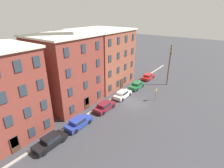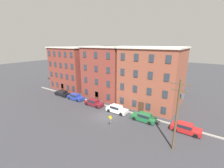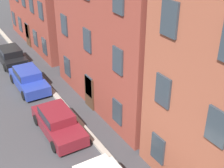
{
  "view_description": "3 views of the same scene",
  "coord_description": "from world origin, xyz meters",
  "px_view_note": "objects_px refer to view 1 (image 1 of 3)",
  "views": [
    {
      "loc": [
        -26.46,
        -13.79,
        16.4
      ],
      "look_at": [
        -0.61,
        4.71,
        3.11
      ],
      "focal_mm": 28.0,
      "sensor_mm": 36.0,
      "label": 1
    },
    {
      "loc": [
        15.8,
        -20.33,
        13.61
      ],
      "look_at": [
        -0.73,
        3.87,
        5.53
      ],
      "focal_mm": 24.0,
      "sensor_mm": 36.0,
      "label": 2
    },
    {
      "loc": [
        9.19,
        -1.78,
        11.22
      ],
      "look_at": [
        -1.03,
        4.32,
        4.78
      ],
      "focal_mm": 50.0,
      "sensor_mm": 36.0,
      "label": 3
    }
  ],
  "objects_px": {
    "car_blue": "(78,122)",
    "caution_sign": "(156,92)",
    "car_white": "(123,94)",
    "utility_pole": "(169,63)",
    "car_red": "(148,76)",
    "car_maroon": "(104,106)",
    "car_black": "(50,141)",
    "car_green": "(137,85)"
  },
  "relations": [
    {
      "from": "car_maroon",
      "to": "car_green",
      "type": "xyz_separation_m",
      "value": [
        11.96,
        -0.1,
        0.0
      ]
    },
    {
      "from": "car_white",
      "to": "car_green",
      "type": "relative_size",
      "value": 1.0
    },
    {
      "from": "car_green",
      "to": "car_red",
      "type": "relative_size",
      "value": 1.0
    },
    {
      "from": "car_black",
      "to": "car_maroon",
      "type": "bearing_deg",
      "value": -1.28
    },
    {
      "from": "car_blue",
      "to": "car_green",
      "type": "bearing_deg",
      "value": -0.99
    },
    {
      "from": "car_white",
      "to": "car_red",
      "type": "bearing_deg",
      "value": 0.98
    },
    {
      "from": "car_blue",
      "to": "car_green",
      "type": "distance_m",
      "value": 18.15
    },
    {
      "from": "car_maroon",
      "to": "car_red",
      "type": "distance_m",
      "value": 18.76
    },
    {
      "from": "car_black",
      "to": "caution_sign",
      "type": "xyz_separation_m",
      "value": [
        19.94,
        -6.24,
        1.05
      ]
    },
    {
      "from": "car_black",
      "to": "car_red",
      "type": "bearing_deg",
      "value": -0.04
    },
    {
      "from": "car_white",
      "to": "utility_pole",
      "type": "height_order",
      "value": "utility_pole"
    },
    {
      "from": "car_white",
      "to": "car_green",
      "type": "xyz_separation_m",
      "value": [
        5.91,
        -0.12,
        0.0
      ]
    },
    {
      "from": "car_blue",
      "to": "car_red",
      "type": "relative_size",
      "value": 1.0
    },
    {
      "from": "car_red",
      "to": "utility_pole",
      "type": "distance_m",
      "value": 7.0
    },
    {
      "from": "car_maroon",
      "to": "caution_sign",
      "type": "relative_size",
      "value": 1.62
    },
    {
      "from": "car_red",
      "to": "car_green",
      "type": "bearing_deg",
      "value": -177.18
    },
    {
      "from": "car_green",
      "to": "caution_sign",
      "type": "xyz_separation_m",
      "value": [
        -3.26,
        -5.88,
        1.05
      ]
    },
    {
      "from": "car_red",
      "to": "caution_sign",
      "type": "height_order",
      "value": "caution_sign"
    },
    {
      "from": "car_maroon",
      "to": "car_white",
      "type": "relative_size",
      "value": 1.0
    },
    {
      "from": "car_blue",
      "to": "car_white",
      "type": "xyz_separation_m",
      "value": [
        12.24,
        -0.2,
        0.0
      ]
    },
    {
      "from": "car_blue",
      "to": "car_red",
      "type": "bearing_deg",
      "value": 0.05
    },
    {
      "from": "caution_sign",
      "to": "car_red",
      "type": "bearing_deg",
      "value": 31.73
    },
    {
      "from": "car_maroon",
      "to": "utility_pole",
      "type": "bearing_deg",
      "value": -15.44
    },
    {
      "from": "car_white",
      "to": "utility_pole",
      "type": "xyz_separation_m",
      "value": [
        12.05,
        -5.02,
        4.61
      ]
    },
    {
      "from": "car_white",
      "to": "utility_pole",
      "type": "bearing_deg",
      "value": -22.6
    },
    {
      "from": "car_red",
      "to": "car_blue",
      "type": "bearing_deg",
      "value": -179.95
    },
    {
      "from": "car_maroon",
      "to": "car_blue",
      "type": "bearing_deg",
      "value": 178.05
    },
    {
      "from": "car_blue",
      "to": "caution_sign",
      "type": "height_order",
      "value": "caution_sign"
    },
    {
      "from": "car_black",
      "to": "car_maroon",
      "type": "xyz_separation_m",
      "value": [
        11.24,
        -0.25,
        0.0
      ]
    },
    {
      "from": "utility_pole",
      "to": "caution_sign",
      "type": "bearing_deg",
      "value": -174.02
    },
    {
      "from": "car_blue",
      "to": "car_black",
      "type": "bearing_deg",
      "value": 179.54
    },
    {
      "from": "car_red",
      "to": "car_maroon",
      "type": "bearing_deg",
      "value": -179.3
    },
    {
      "from": "car_black",
      "to": "utility_pole",
      "type": "height_order",
      "value": "utility_pole"
    },
    {
      "from": "car_black",
      "to": "car_blue",
      "type": "height_order",
      "value": "same"
    },
    {
      "from": "car_black",
      "to": "car_maroon",
      "type": "relative_size",
      "value": 1.0
    },
    {
      "from": "car_white",
      "to": "caution_sign",
      "type": "height_order",
      "value": "caution_sign"
    },
    {
      "from": "car_black",
      "to": "car_maroon",
      "type": "height_order",
      "value": "same"
    },
    {
      "from": "utility_pole",
      "to": "car_white",
      "type": "bearing_deg",
      "value": 157.4
    },
    {
      "from": "car_black",
      "to": "car_green",
      "type": "distance_m",
      "value": 23.2
    },
    {
      "from": "car_black",
      "to": "car_white",
      "type": "bearing_deg",
      "value": -0.79
    },
    {
      "from": "car_green",
      "to": "car_maroon",
      "type": "bearing_deg",
      "value": 179.5
    },
    {
      "from": "car_red",
      "to": "utility_pole",
      "type": "height_order",
      "value": "utility_pole"
    }
  ]
}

